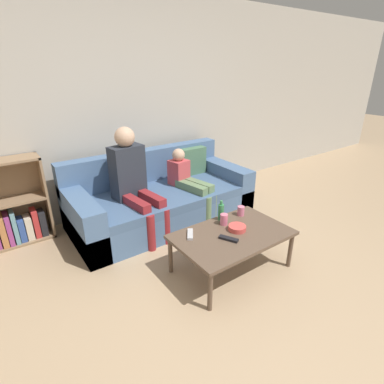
{
  "coord_description": "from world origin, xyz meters",
  "views": [
    {
      "loc": [
        -1.52,
        -1.09,
        1.78
      ],
      "look_at": [
        0.1,
        1.2,
        0.58
      ],
      "focal_mm": 28.0,
      "sensor_mm": 36.0,
      "label": 1
    }
  ],
  "objects_px": {
    "cup_near": "(241,211)",
    "snack_bowl": "(237,228)",
    "cup_far": "(224,219)",
    "bottle": "(221,212)",
    "person_child": "(189,182)",
    "person_adult": "(132,176)",
    "tv_remote_1": "(228,239)",
    "bookshelf": "(17,211)",
    "tv_remote_0": "(190,234)",
    "couch": "(161,199)",
    "coffee_table": "(232,237)"
  },
  "relations": [
    {
      "from": "coffee_table",
      "to": "cup_near",
      "type": "relative_size",
      "value": 10.97
    },
    {
      "from": "couch",
      "to": "cup_near",
      "type": "height_order",
      "value": "couch"
    },
    {
      "from": "cup_far",
      "to": "snack_bowl",
      "type": "relative_size",
      "value": 0.65
    },
    {
      "from": "couch",
      "to": "tv_remote_1",
      "type": "xyz_separation_m",
      "value": [
        -0.08,
        -1.31,
        0.13
      ]
    },
    {
      "from": "cup_near",
      "to": "cup_far",
      "type": "relative_size",
      "value": 0.9
    },
    {
      "from": "person_child",
      "to": "bottle",
      "type": "height_order",
      "value": "person_child"
    },
    {
      "from": "coffee_table",
      "to": "tv_remote_1",
      "type": "bearing_deg",
      "value": -149.29
    },
    {
      "from": "cup_far",
      "to": "tv_remote_1",
      "type": "distance_m",
      "value": 0.28
    },
    {
      "from": "person_adult",
      "to": "cup_far",
      "type": "xyz_separation_m",
      "value": [
        0.46,
        -0.99,
        -0.24
      ]
    },
    {
      "from": "tv_remote_0",
      "to": "couch",
      "type": "bearing_deg",
      "value": 109.37
    },
    {
      "from": "bookshelf",
      "to": "tv_remote_0",
      "type": "relative_size",
      "value": 5.54
    },
    {
      "from": "bookshelf",
      "to": "cup_far",
      "type": "height_order",
      "value": "bookshelf"
    },
    {
      "from": "cup_far",
      "to": "tv_remote_0",
      "type": "height_order",
      "value": "cup_far"
    },
    {
      "from": "cup_near",
      "to": "cup_far",
      "type": "xyz_separation_m",
      "value": [
        -0.26,
        -0.04,
        0.01
      ]
    },
    {
      "from": "tv_remote_0",
      "to": "snack_bowl",
      "type": "height_order",
      "value": "snack_bowl"
    },
    {
      "from": "cup_near",
      "to": "tv_remote_1",
      "type": "bearing_deg",
      "value": -146.02
    },
    {
      "from": "bookshelf",
      "to": "cup_far",
      "type": "relative_size",
      "value": 8.75
    },
    {
      "from": "person_child",
      "to": "tv_remote_1",
      "type": "bearing_deg",
      "value": -119.74
    },
    {
      "from": "cup_far",
      "to": "bottle",
      "type": "height_order",
      "value": "bottle"
    },
    {
      "from": "cup_far",
      "to": "bottle",
      "type": "bearing_deg",
      "value": 67.07
    },
    {
      "from": "bookshelf",
      "to": "coffee_table",
      "type": "relative_size",
      "value": 0.89
    },
    {
      "from": "cup_far",
      "to": "tv_remote_1",
      "type": "bearing_deg",
      "value": -122.38
    },
    {
      "from": "bookshelf",
      "to": "person_child",
      "type": "relative_size",
      "value": 1.08
    },
    {
      "from": "tv_remote_1",
      "to": "bookshelf",
      "type": "bearing_deg",
      "value": 102.04
    },
    {
      "from": "person_child",
      "to": "cup_near",
      "type": "relative_size",
      "value": 9.0
    },
    {
      "from": "coffee_table",
      "to": "snack_bowl",
      "type": "relative_size",
      "value": 6.42
    },
    {
      "from": "couch",
      "to": "cup_far",
      "type": "distance_m",
      "value": 1.09
    },
    {
      "from": "tv_remote_0",
      "to": "tv_remote_1",
      "type": "distance_m",
      "value": 0.34
    },
    {
      "from": "bookshelf",
      "to": "coffee_table",
      "type": "bearing_deg",
      "value": -48.37
    },
    {
      "from": "cup_near",
      "to": "snack_bowl",
      "type": "height_order",
      "value": "cup_near"
    },
    {
      "from": "person_adult",
      "to": "tv_remote_0",
      "type": "xyz_separation_m",
      "value": [
        0.08,
        -0.97,
        -0.28
      ]
    },
    {
      "from": "person_adult",
      "to": "snack_bowl",
      "type": "bearing_deg",
      "value": -74.26
    },
    {
      "from": "person_adult",
      "to": "cup_near",
      "type": "relative_size",
      "value": 12.55
    },
    {
      "from": "cup_far",
      "to": "bottle",
      "type": "relative_size",
      "value": 0.52
    },
    {
      "from": "cup_far",
      "to": "tv_remote_1",
      "type": "xyz_separation_m",
      "value": [
        -0.15,
        -0.23,
        -0.04
      ]
    },
    {
      "from": "person_child",
      "to": "cup_far",
      "type": "distance_m",
      "value": 0.94
    },
    {
      "from": "person_child",
      "to": "snack_bowl",
      "type": "relative_size",
      "value": 5.27
    },
    {
      "from": "cup_near",
      "to": "bottle",
      "type": "distance_m",
      "value": 0.23
    },
    {
      "from": "bookshelf",
      "to": "couch",
      "type": "bearing_deg",
      "value": -16.82
    },
    {
      "from": "snack_bowl",
      "to": "bottle",
      "type": "height_order",
      "value": "bottle"
    },
    {
      "from": "tv_remote_0",
      "to": "tv_remote_1",
      "type": "height_order",
      "value": "same"
    },
    {
      "from": "person_child",
      "to": "person_adult",
      "type": "bearing_deg",
      "value": 161.95
    },
    {
      "from": "couch",
      "to": "tv_remote_0",
      "type": "xyz_separation_m",
      "value": [
        -0.3,
        -1.06,
        0.13
      ]
    },
    {
      "from": "coffee_table",
      "to": "tv_remote_0",
      "type": "relative_size",
      "value": 6.25
    },
    {
      "from": "tv_remote_1",
      "to": "bottle",
      "type": "xyz_separation_m",
      "value": [
        0.18,
        0.32,
        0.08
      ]
    },
    {
      "from": "coffee_table",
      "to": "cup_near",
      "type": "height_order",
      "value": "cup_near"
    },
    {
      "from": "tv_remote_0",
      "to": "tv_remote_1",
      "type": "relative_size",
      "value": 0.96
    },
    {
      "from": "couch",
      "to": "bookshelf",
      "type": "height_order",
      "value": "bookshelf"
    },
    {
      "from": "person_adult",
      "to": "bottle",
      "type": "xyz_separation_m",
      "value": [
        0.49,
        -0.9,
        -0.2
      ]
    },
    {
      "from": "tv_remote_0",
      "to": "person_adult",
      "type": "bearing_deg",
      "value": 130.36
    }
  ]
}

